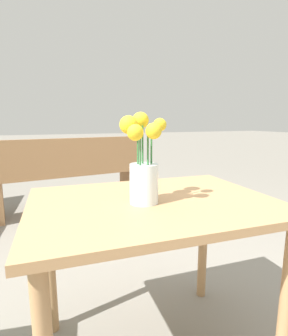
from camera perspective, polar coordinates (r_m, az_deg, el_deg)
The scene contains 3 objects.
table_front at distance 1.09m, azimuth 2.08°, elevation -12.28°, with size 1.00×0.76×0.72m.
flower_vase at distance 0.99m, azimuth -0.21°, elevation -0.18°, with size 0.17×0.17×0.34m.
bench_middle at distance 3.04m, azimuth -15.67°, elevation -0.99°, with size 1.58×0.52×0.85m.
Camera 1 is at (-0.41, -0.92, 1.03)m, focal length 28.00 mm.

